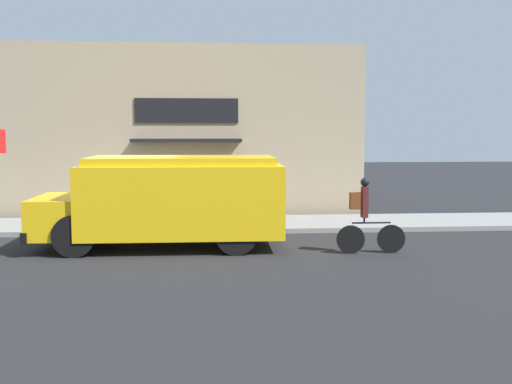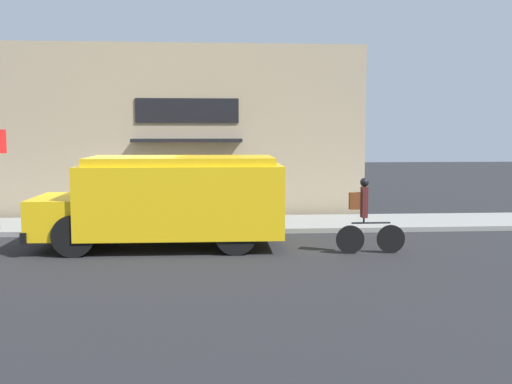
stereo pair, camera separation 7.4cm
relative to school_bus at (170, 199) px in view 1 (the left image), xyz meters
name	(u,v)px [view 1 (the left image)]	position (x,y,z in m)	size (l,w,h in m)	color
ground_plane	(127,236)	(-1.18, 1.59, -1.09)	(70.00, 70.00, 0.00)	#232326
sidewalk	(133,225)	(-1.18, 2.86, -1.03)	(28.00, 2.55, 0.13)	gray
storefront	(140,132)	(-1.14, 4.53, 1.51)	(13.59, 0.91, 5.20)	tan
school_bus	(170,199)	(0.00, 0.00, 0.00)	(5.50, 2.69, 2.05)	yellow
cyclist	(366,217)	(4.22, -1.02, -0.30)	(1.50, 0.20, 1.63)	black
trash_bin	(61,209)	(-3.09, 2.85, -0.55)	(0.46, 0.46, 0.83)	slate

